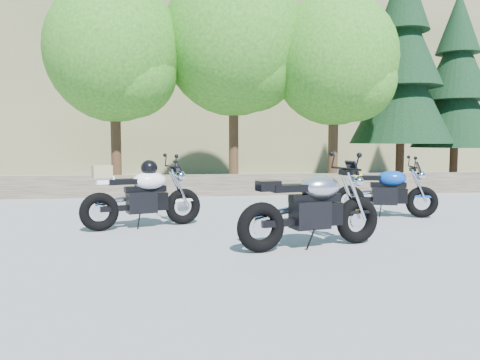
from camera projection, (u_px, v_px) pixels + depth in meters
name	position (u px, v px, depth m)	size (l,w,h in m)	color
ground	(234.00, 243.00, 6.13)	(90.00, 90.00, 0.00)	gray
stone_wall	(210.00, 185.00, 11.56)	(22.00, 0.55, 0.50)	#473F2F
hillside	(234.00, 55.00, 33.57)	(80.00, 30.00, 15.00)	#65653F
tree_decid_left	(118.00, 56.00, 12.61)	(3.67, 3.67, 5.62)	#382314
tree_decid_mid	(237.00, 46.00, 13.36)	(4.08, 4.08, 6.24)	#382314
tree_decid_right	(339.00, 64.00, 13.14)	(3.54, 3.54, 5.41)	#382314
conifer_near	(402.00, 66.00, 14.67)	(3.17, 3.17, 7.06)	#382314
conifer_far	(457.00, 83.00, 15.56)	(2.82, 2.82, 6.27)	#382314
silver_bike	(312.00, 209.00, 5.85)	(1.97, 0.76, 1.00)	black
white_bike	(142.00, 195.00, 7.20)	(1.83, 0.83, 1.05)	black
blue_bike	(386.00, 192.00, 8.23)	(1.77, 0.70, 0.90)	black
backpack	(320.00, 209.00, 7.98)	(0.30, 0.27, 0.37)	black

